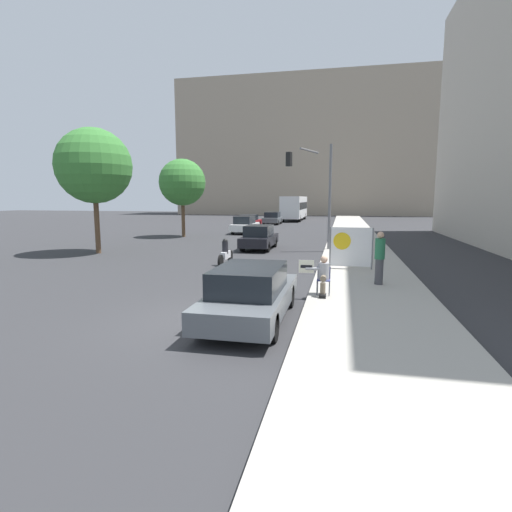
{
  "coord_description": "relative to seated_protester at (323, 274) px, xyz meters",
  "views": [
    {
      "loc": [
        3.18,
        -9.38,
        3.1
      ],
      "look_at": [
        0.31,
        3.9,
        1.14
      ],
      "focal_mm": 28.0,
      "sensor_mm": 36.0,
      "label": 1
    }
  ],
  "objects": [
    {
      "name": "street_tree_near_curb",
      "position": [
        -13.01,
        7.97,
        4.07
      ],
      "size": [
        4.14,
        4.14,
        6.95
      ],
      "color": "brown",
      "rests_on": "ground_plane"
    },
    {
      "name": "sidewalk_curb",
      "position": [
        1.47,
        12.2,
        -0.72
      ],
      "size": [
        3.8,
        90.0,
        0.16
      ],
      "primitive_type": "cube",
      "color": "#A8A399",
      "rests_on": "ground_plane"
    },
    {
      "name": "car_on_road_midblock",
      "position": [
        -7.98,
        22.56,
        -0.04
      ],
      "size": [
        1.71,
        4.67,
        1.54
      ],
      "color": "white",
      "rests_on": "ground_plane"
    },
    {
      "name": "jogger_on_sidewalk",
      "position": [
        1.83,
        1.94,
        0.29
      ],
      "size": [
        0.34,
        0.34,
        1.83
      ],
      "rotation": [
        0.0,
        0.0,
        3.13
      ],
      "color": "#424247",
      "rests_on": "sidewalk_curb"
    },
    {
      "name": "car_on_road_nearest",
      "position": [
        -4.4,
        11.61,
        -0.07
      ],
      "size": [
        1.72,
        4.14,
        1.48
      ],
      "color": "black",
      "rests_on": "ground_plane"
    },
    {
      "name": "seated_protester",
      "position": [
        0.0,
        0.0,
        0.0
      ],
      "size": [
        0.96,
        0.77,
        1.2
      ],
      "rotation": [
        0.0,
        0.0,
        -0.06
      ],
      "color": "#474C56",
      "rests_on": "sidewalk_curb"
    },
    {
      "name": "car_on_road_distant",
      "position": [
        -9.26,
        29.5,
        -0.11
      ],
      "size": [
        1.89,
        4.77,
        1.37
      ],
      "color": "maroon",
      "rests_on": "ground_plane"
    },
    {
      "name": "city_bus_on_road",
      "position": [
        -6.09,
        44.13,
        1.12
      ],
      "size": [
        2.59,
        11.13,
        3.35
      ],
      "color": "silver",
      "rests_on": "ground_plane"
    },
    {
      "name": "building_backdrop_far",
      "position": [
        -4.65,
        66.47,
        11.7
      ],
      "size": [
        52.0,
        12.0,
        25.0
      ],
      "color": "gray",
      "rests_on": "ground_plane"
    },
    {
      "name": "street_tree_midblock",
      "position": [
        -12.05,
        18.19,
        3.55
      ],
      "size": [
        3.7,
        3.7,
        6.22
      ],
      "color": "brown",
      "rests_on": "ground_plane"
    },
    {
      "name": "motorcycle_on_road",
      "position": [
        -4.75,
        5.53,
        -0.26
      ],
      "size": [
        0.28,
        2.17,
        1.25
      ],
      "color": "silver",
      "rests_on": "ground_plane"
    },
    {
      "name": "car_on_road_far_lane",
      "position": [
        -7.66,
        35.19,
        -0.07
      ],
      "size": [
        1.88,
        4.11,
        1.47
      ],
      "color": "#565B60",
      "rests_on": "ground_plane"
    },
    {
      "name": "traffic_light_pole",
      "position": [
        -1.12,
        11.74,
        3.37
      ],
      "size": [
        2.77,
        2.54,
        6.0
      ],
      "color": "slate",
      "rests_on": "sidewalk_curb"
    },
    {
      "name": "protest_banner",
      "position": [
        0.92,
        4.91,
        0.28
      ],
      "size": [
        1.79,
        0.06,
        1.74
      ],
      "color": "slate",
      "rests_on": "sidewalk_curb"
    },
    {
      "name": "ground_plane",
      "position": [
        -2.65,
        -2.8,
        -0.8
      ],
      "size": [
        160.0,
        160.0,
        0.0
      ],
      "primitive_type": "plane",
      "color": "#303033"
    },
    {
      "name": "parked_car_curbside",
      "position": [
        -1.69,
        -2.55,
        -0.09
      ],
      "size": [
        1.84,
        4.64,
        1.42
      ],
      "color": "#565B60",
      "rests_on": "ground_plane"
    }
  ]
}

